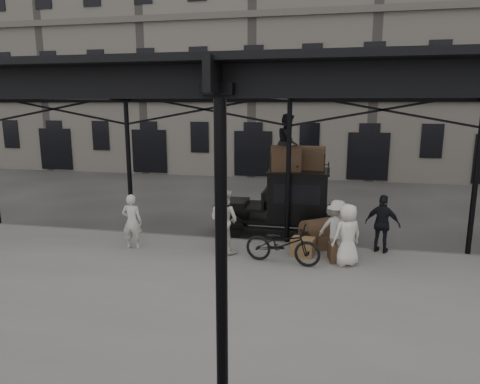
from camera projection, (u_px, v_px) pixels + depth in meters
The scene contains 18 objects.
ground at pixel (279, 271), 10.94m from camera, with size 120.00×120.00×0.00m, color #383533.
platform at pixel (267, 304), 9.00m from camera, with size 28.00×8.00×0.15m, color slate.
canopy at pixel (272, 83), 8.36m from camera, with size 22.50×9.00×4.74m.
building_frontage at pixel (315, 59), 26.78m from camera, with size 64.00×8.00×14.00m, color slate.
taxi at pixel (288, 200), 13.62m from camera, with size 3.65×1.55×2.18m.
porter_left at pixel (132, 222), 12.11m from camera, with size 0.58×0.38×1.58m, color beige.
porter_midleft at pixel (224, 220), 11.81m from camera, with size 0.88×0.68×1.81m, color beige.
porter_centre at pixel (347, 235), 10.83m from camera, with size 0.78×0.51×1.60m, color silver.
porter_official at pixel (383, 224), 11.77m from camera, with size 0.95×0.40×1.63m, color black.
porter_right at pixel (337, 229), 11.38m from camera, with size 1.02×0.58×1.57m, color beige.
bicycle at pixel (283, 244), 11.01m from camera, with size 0.69×1.98×1.04m, color black.
porter_roof at pixel (288, 142), 13.17m from camera, with size 0.85×0.66×1.74m, color black.
steamer_trunk_roof_near at pixel (286, 160), 13.14m from camera, with size 0.90×0.55×0.66m, color #463320, non-canonical shape.
steamer_trunk_roof_far at pixel (311, 160), 13.42m from camera, with size 0.85×0.52×0.62m, color #463320, non-canonical shape.
steamer_trunk_platform at pixel (318, 236), 12.27m from camera, with size 0.96×0.58×0.70m, color #463320, non-canonical shape.
wicker_hamper at pixel (303, 247), 11.60m from camera, with size 0.60×0.45×0.50m, color olive.
suitcase_upright at pixel (332, 252), 11.27m from camera, with size 0.15×0.60×0.45m, color #463320.
suitcase_flat at pixel (327, 243), 12.05m from camera, with size 0.60×0.15×0.40m, color #463320.
Camera 1 is at (1.17, -10.28, 4.19)m, focal length 32.00 mm.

